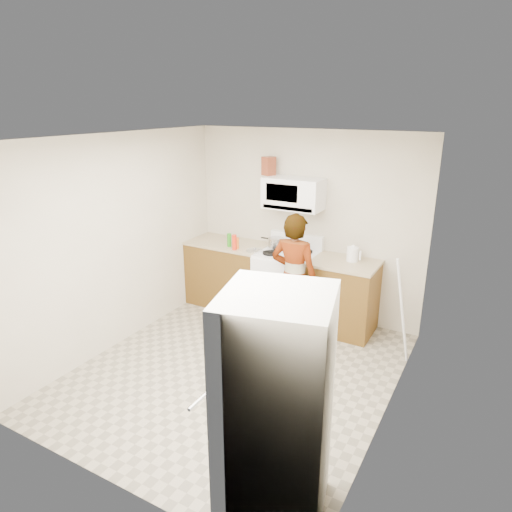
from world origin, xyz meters
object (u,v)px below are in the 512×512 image
Objects in this scene: gas_range at (287,284)px; person at (294,278)px; fridge at (275,411)px; saucepan at (276,242)px; microwave at (293,193)px; kettle at (353,254)px.

gas_range is 0.67m from person.
fridge is (1.27, -2.88, 0.36)m from gas_range.
gas_range is 5.46× the size of saucepan.
fridge is 3.36m from saucepan.
microwave is at bearing -64.01° from person.
microwave is 0.47× the size of person.
saucepan is (-0.23, -0.02, -0.69)m from microwave.
person is at bearing -57.43° from gas_range.
person is 7.77× the size of saucepan.
person is 2.57m from fridge.
fridge is at bearing -100.68° from kettle.
microwave is 0.45× the size of fridge.
microwave reaches higher than kettle.
fridge is 3.01m from kettle.
person is 0.85m from saucepan.
microwave is at bearing 158.37° from kettle.
gas_range is 1.00m from kettle.
person is 0.95× the size of fridge.
microwave is 1.08m from kettle.
microwave reaches higher than fridge.
fridge is at bearing 110.87° from person.
gas_range is 1.22m from microwave.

